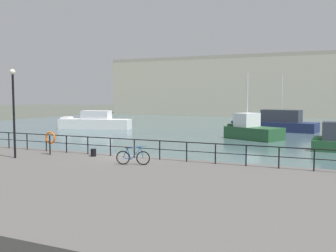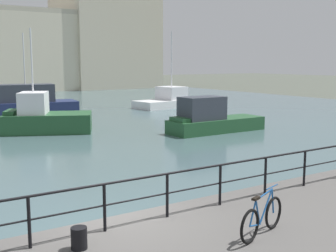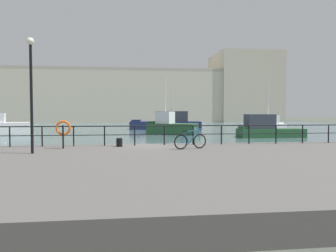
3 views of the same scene
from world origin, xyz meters
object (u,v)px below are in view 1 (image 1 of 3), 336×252
Objects in this scene: moored_harbor_tender at (276,123)px; moored_blue_motorboat at (95,122)px; mooring_bollard at (93,153)px; parked_bicycle at (133,157)px; moored_red_daysailer at (252,130)px; life_ring_stand at (50,138)px; quay_lamp_post at (13,102)px; harbor_building at (317,84)px.

moored_harbor_tender is 22.41m from moored_blue_motorboat.
moored_blue_motorboat is at bearing 124.73° from mooring_bollard.
moored_red_daysailer is at bearing 67.63° from parked_bicycle.
life_ring_stand is (-6.22, 0.97, 0.59)m from parked_bicycle.
moored_harbor_tender is at bearing 72.55° from quay_lamp_post.
life_ring_stand is 3.03m from quay_lamp_post.
moored_harbor_tender is 29.27m from mooring_bollard.
moored_harbor_tender reaches higher than parked_bicycle.
harbor_building is 63.32m from mooring_bollard.
parked_bicycle is (-2.53, -30.12, 0.15)m from moored_harbor_tender.
parked_bicycle is at bearing -8.90° from life_ring_stand.
moored_harbor_tender is 2.02× the size of quay_lamp_post.
harbor_building is 34.39m from moored_harbor_tender.
life_ring_stand is at bearing 153.63° from parked_bicycle.
moored_harbor_tender is at bearing 78.16° from mooring_bollard.
quay_lamp_post is at bearing 81.12° from moored_harbor_tender.
moored_harbor_tender is at bearing -69.82° from moored_red_daysailer.
moored_red_daysailer is at bearing 67.75° from life_ring_stand.
moored_red_daysailer is 23.34m from quay_lamp_post.
moored_harbor_tender reaches higher than quay_lamp_post.
moored_harbor_tender reaches higher than life_ring_stand.
parked_bicycle reaches higher than mooring_bollard.
moored_blue_motorboat is 1.87× the size of quay_lamp_post.
moored_blue_motorboat is 30.48m from parked_bicycle.
moored_red_daysailer reaches higher than parked_bicycle.
quay_lamp_post is at bearing -148.04° from mooring_bollard.
life_ring_stand is (-8.75, -29.14, 0.74)m from moored_harbor_tender.
mooring_bollard is (-3.48, 1.47, -0.17)m from parked_bicycle.
moored_red_daysailer reaches higher than life_ring_stand.
life_ring_stand is at bearing -100.13° from harbor_building.
parked_bicycle is at bearing 115.21° from moored_blue_motorboat.
moored_harbor_tender is 7.28× the size of life_ring_stand.
moored_harbor_tender is 1.08× the size of moored_blue_motorboat.
mooring_bollard is at bearing 139.57° from parked_bicycle.
quay_lamp_post is at bearing 102.18° from moored_blue_motorboat.
moored_blue_motorboat is 26.20m from life_ring_stand.
harbor_building is at bearing 82.24° from mooring_bollard.
parked_bicycle is at bearing 109.85° from moored_red_daysailer.
moored_blue_motorboat is 6.74× the size of life_ring_stand.
mooring_bollard is (-6.01, -28.64, -0.02)m from moored_harbor_tender.
moored_blue_motorboat reaches higher than life_ring_stand.
moored_red_daysailer reaches higher than quay_lamp_post.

